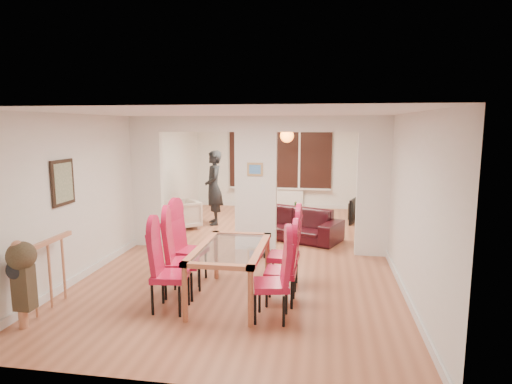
% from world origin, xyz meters
% --- Properties ---
extents(floor, '(5.00, 9.00, 0.01)m').
position_xyz_m(floor, '(0.00, 0.00, 0.00)').
color(floor, '#AA6244').
rests_on(floor, ground).
extents(room_walls, '(5.00, 9.00, 2.60)m').
position_xyz_m(room_walls, '(0.00, 0.00, 1.30)').
color(room_walls, silver).
rests_on(room_walls, floor).
extents(divider_wall, '(5.00, 0.18, 2.60)m').
position_xyz_m(divider_wall, '(0.00, 0.00, 1.30)').
color(divider_wall, white).
rests_on(divider_wall, floor).
extents(bay_window_blinds, '(3.00, 0.08, 1.80)m').
position_xyz_m(bay_window_blinds, '(0.00, 4.44, 1.50)').
color(bay_window_blinds, black).
rests_on(bay_window_blinds, room_walls).
extents(radiator, '(1.40, 0.08, 0.50)m').
position_xyz_m(radiator, '(0.00, 4.40, 0.30)').
color(radiator, white).
rests_on(radiator, floor).
extents(pendant_light, '(0.36, 0.36, 0.36)m').
position_xyz_m(pendant_light, '(0.30, 3.30, 2.15)').
color(pendant_light, orange).
rests_on(pendant_light, room_walls).
extents(stair_newel, '(0.40, 1.20, 1.10)m').
position_xyz_m(stair_newel, '(-2.25, -3.20, 0.55)').
color(stair_newel, '#BC7856').
rests_on(stair_newel, floor).
extents(wall_poster, '(0.04, 0.52, 0.67)m').
position_xyz_m(wall_poster, '(-2.47, -2.40, 1.60)').
color(wall_poster, gray).
rests_on(wall_poster, room_walls).
extents(pillar_photo, '(0.30, 0.03, 0.25)m').
position_xyz_m(pillar_photo, '(0.00, -0.10, 1.60)').
color(pillar_photo, '#4C8CD8').
rests_on(pillar_photo, divider_wall).
extents(dining_table, '(0.93, 1.64, 0.77)m').
position_xyz_m(dining_table, '(0.04, -2.46, 0.39)').
color(dining_table, '#A55B3D').
rests_on(dining_table, floor).
extents(dining_chair_la, '(0.49, 0.49, 1.11)m').
position_xyz_m(dining_chair_la, '(-0.67, -2.93, 0.56)').
color(dining_chair_la, '#AE1135').
rests_on(dining_chair_la, floor).
extents(dining_chair_lb, '(0.53, 0.53, 1.15)m').
position_xyz_m(dining_chair_lb, '(-0.67, -2.44, 0.57)').
color(dining_chair_lb, '#AE1135').
rests_on(dining_chair_lb, floor).
extents(dining_chair_lc, '(0.52, 0.52, 1.16)m').
position_xyz_m(dining_chair_lc, '(-0.73, -1.89, 0.58)').
color(dining_chair_lc, '#AE1135').
rests_on(dining_chair_lc, floor).
extents(dining_chair_ra, '(0.50, 0.50, 1.08)m').
position_xyz_m(dining_chair_ra, '(0.68, -3.00, 0.54)').
color(dining_chair_ra, '#AE1135').
rests_on(dining_chair_ra, floor).
extents(dining_chair_rb, '(0.42, 0.42, 1.05)m').
position_xyz_m(dining_chair_rb, '(0.74, -2.48, 0.52)').
color(dining_chair_rb, '#AE1135').
rests_on(dining_chair_rb, floor).
extents(dining_chair_rc, '(0.47, 0.47, 1.13)m').
position_xyz_m(dining_chair_rc, '(0.73, -1.87, 0.56)').
color(dining_chair_rc, '#AE1135').
rests_on(dining_chair_rc, floor).
extents(sofa, '(2.38, 1.66, 0.65)m').
position_xyz_m(sofa, '(0.58, 1.01, 0.32)').
color(sofa, black).
rests_on(sofa, floor).
extents(armchair, '(1.02, 1.02, 0.67)m').
position_xyz_m(armchair, '(-2.00, 1.46, 0.34)').
color(armchair, beige).
rests_on(armchair, floor).
extents(person, '(0.77, 0.64, 1.82)m').
position_xyz_m(person, '(-1.37, 2.01, 0.91)').
color(person, black).
rests_on(person, floor).
extents(television, '(1.07, 0.47, 0.62)m').
position_xyz_m(television, '(2.00, 2.88, 0.31)').
color(television, black).
rests_on(television, floor).
extents(coffee_table, '(0.96, 0.48, 0.22)m').
position_xyz_m(coffee_table, '(0.38, 2.68, 0.11)').
color(coffee_table, black).
rests_on(coffee_table, floor).
extents(bottle, '(0.06, 0.06, 0.25)m').
position_xyz_m(bottle, '(0.59, 2.80, 0.35)').
color(bottle, '#143F19').
rests_on(bottle, coffee_table).
extents(bowl, '(0.22, 0.22, 0.06)m').
position_xyz_m(bowl, '(0.48, 2.69, 0.25)').
color(bowl, black).
rests_on(bowl, coffee_table).
extents(shoes, '(0.23, 0.25, 0.10)m').
position_xyz_m(shoes, '(0.21, -0.42, 0.05)').
color(shoes, black).
rests_on(shoes, floor).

